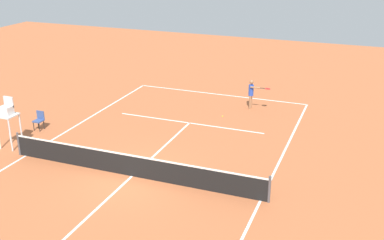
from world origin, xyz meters
name	(u,v)px	position (x,y,z in m)	size (l,w,h in m)	color
ground_plane	(132,176)	(0.00, 0.00, 0.00)	(60.00, 60.00, 0.00)	#B76038
court_lines	(132,176)	(0.00, 0.00, 0.00)	(10.80, 23.31, 0.01)	white
tennis_net	(132,165)	(0.00, 0.00, 0.50)	(11.40, 0.10, 1.07)	#4C4C51
player_serving	(252,92)	(-2.47, -9.75, 1.01)	(1.27, 0.54, 1.70)	#9E704C
tennis_ball	(223,116)	(-1.35, -7.90, 0.03)	(0.07, 0.07, 0.07)	#CCE033
umpire_chair	(7,115)	(6.59, -0.56, 1.61)	(0.80, 0.80, 2.41)	silver
courtside_chair_mid	(39,119)	(6.76, -2.82, 0.53)	(0.44, 0.46, 0.95)	#262626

